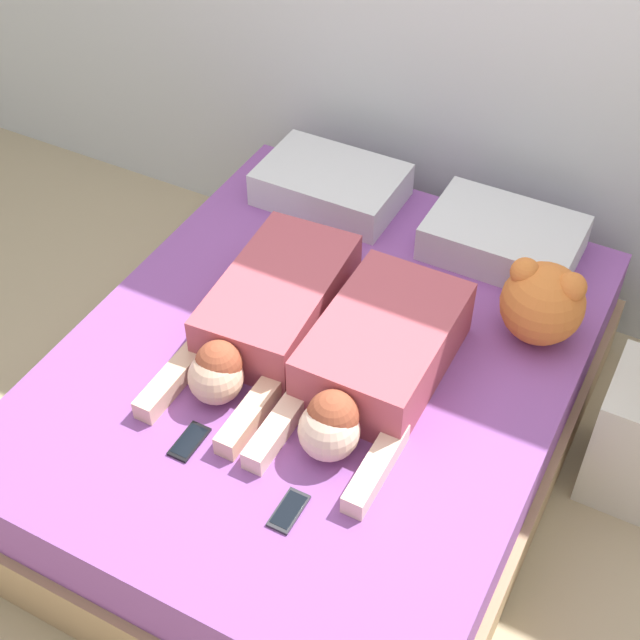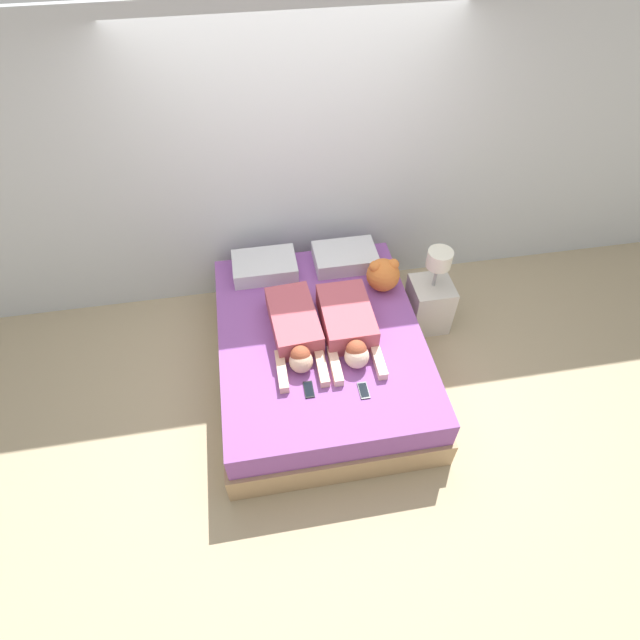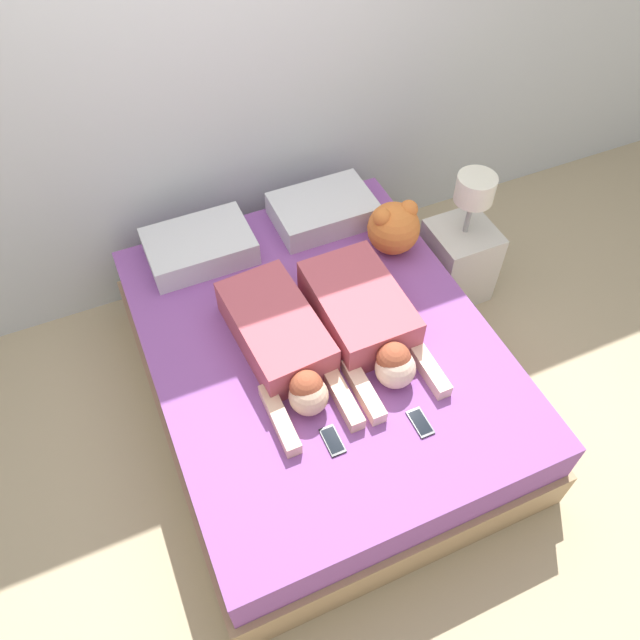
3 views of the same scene
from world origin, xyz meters
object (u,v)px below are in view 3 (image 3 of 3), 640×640
object	(u,v)px
cell_phone_left	(332,441)
plush_toy	(394,227)
person_right	(366,319)
cell_phone_right	(420,422)
bed	(320,370)
pillow_head_left	(199,246)
nightstand	(459,255)
person_left	(282,343)
pillow_head_right	(323,210)

from	to	relation	value
cell_phone_left	plush_toy	size ratio (longest dim) A/B	0.48
person_right	cell_phone_right	distance (m)	0.56
bed	cell_phone_left	world-z (taller)	cell_phone_left
pillow_head_left	nightstand	size ratio (longest dim) A/B	0.63
bed	person_left	xyz separation A→B (m)	(-0.20, -0.01, 0.37)
cell_phone_right	plush_toy	size ratio (longest dim) A/B	0.48
plush_toy	pillow_head_right	bearing A→B (deg)	125.07
bed	cell_phone_right	xyz separation A→B (m)	(0.22, -0.61, 0.28)
cell_phone_right	person_right	bearing A→B (deg)	90.06
pillow_head_left	bed	bearing A→B (deg)	-65.10
cell_phone_left	cell_phone_right	size ratio (longest dim) A/B	1.00
person_right	nightstand	world-z (taller)	nightstand
cell_phone_right	plush_toy	xyz separation A→B (m)	(0.40, 1.03, 0.15)
pillow_head_right	cell_phone_right	bearing A→B (deg)	-96.00
bed	plush_toy	world-z (taller)	plush_toy
cell_phone_right	pillow_head_left	bearing A→B (deg)	112.75
pillow_head_left	nightstand	xyz separation A→B (m)	(1.46, -0.38, -0.30)
cell_phone_left	nightstand	distance (m)	1.59
pillow_head_left	cell_phone_right	size ratio (longest dim) A/B	3.87
nightstand	person_left	bearing A→B (deg)	-162.07
person_right	cell_phone_left	distance (m)	0.63
person_left	pillow_head_left	bearing A→B (deg)	101.68
cell_phone_left	person_right	bearing A→B (deg)	50.78
person_left	cell_phone_left	size ratio (longest dim) A/B	6.49
person_left	cell_phone_right	world-z (taller)	person_left
bed	person_left	size ratio (longest dim) A/B	2.21
pillow_head_right	nightstand	xyz separation A→B (m)	(0.72, -0.38, -0.30)
pillow_head_left	cell_phone_left	xyz separation A→B (m)	(0.19, -1.32, -0.07)
bed	pillow_head_left	bearing A→B (deg)	114.90
plush_toy	nightstand	bearing A→B (deg)	-2.76
cell_phone_right	nightstand	world-z (taller)	nightstand
person_right	plush_toy	world-z (taller)	plush_toy
cell_phone_left	pillow_head_right	bearing A→B (deg)	67.74
cell_phone_left	nightstand	world-z (taller)	nightstand
bed	nightstand	size ratio (longest dim) A/B	2.35
pillow_head_right	person_right	distance (m)	0.85
nightstand	plush_toy	bearing A→B (deg)	177.24
pillow_head_right	nightstand	world-z (taller)	nightstand
bed	person_right	world-z (taller)	person_right
pillow_head_left	person_left	world-z (taller)	person_left
pillow_head_left	person_right	world-z (taller)	person_right
plush_toy	bed	bearing A→B (deg)	-145.50
bed	cell_phone_right	size ratio (longest dim) A/B	14.34
cell_phone_right	bed	bearing A→B (deg)	109.84
cell_phone_right	nightstand	bearing A→B (deg)	49.19
pillow_head_left	cell_phone_left	size ratio (longest dim) A/B	3.87
cell_phone_left	cell_phone_right	world-z (taller)	same
person_left	cell_phone_left	xyz separation A→B (m)	(0.03, -0.52, -0.09)
pillow_head_right	person_left	size ratio (longest dim) A/B	0.60
cell_phone_left	nightstand	bearing A→B (deg)	36.44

